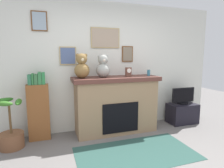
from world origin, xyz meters
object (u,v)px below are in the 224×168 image
Objects in this scene: mantel_clock at (128,72)px; teddy_bear_tan at (103,67)px; bookshelf at (39,109)px; tv_stand at (182,113)px; teddy_bear_brown at (82,67)px; fireplace at (116,104)px; potted_plant at (11,133)px; television at (183,96)px; candle_jar at (149,73)px.

teddy_bear_tan is (-0.52, 0.00, 0.10)m from mantel_clock.
tv_stand is at bearing -1.87° from bookshelf.
teddy_bear_brown is at bearing -6.81° from bookshelf.
fireplace is 3.76× the size of teddy_bear_brown.
teddy_bear_brown reaches higher than potted_plant.
bookshelf is 0.57m from potted_plant.
candle_jar reaches higher than television.
potted_plant is (-1.89, -0.12, -0.31)m from fireplace.
teddy_bear_tan is (1.62, 0.10, 1.06)m from potted_plant.
bookshelf is at bearing 176.84° from mantel_clock.
tv_stand is (3.07, -0.10, -0.35)m from bookshelf.
potted_plant is 3.51m from tv_stand.
teddy_bear_tan is at bearing -179.97° from candle_jar.
fireplace is 2.04× the size of potted_plant.
candle_jar is 0.68× the size of mantel_clock.
teddy_bear_brown is at bearing 179.85° from tv_stand.
teddy_bear_tan is (-1.88, 0.01, 1.09)m from tv_stand.
candle_jar is at bearing -2.46° from bookshelf.
teddy_bear_tan is at bearing -4.51° from bookshelf.
candle_jar is at bearing -1.42° from fireplace.
bookshelf is 1.09m from teddy_bear_brown.
potted_plant is 1.93× the size of teddy_bear_tan.
candle_jar reaches higher than fireplace.
mantel_clock reaches higher than bookshelf.
bookshelf is (-1.46, 0.08, 0.01)m from fireplace.
tv_stand is at bearing -0.43° from candle_jar.
teddy_bear_tan reaches higher than bookshelf.
fireplace is 2.99× the size of television.
fireplace is 3.94× the size of teddy_bear_tan.
potted_plant is 4.65× the size of mantel_clock.
television is at bearing 1.50° from potted_plant.
candle_jar is 0.27× the size of teddy_bear_brown.
television is at bearing -0.29° from mantel_clock.
potted_plant is at bearing -178.50° from television.
television is 1.06m from candle_jar.
bookshelf is at bearing 173.19° from teddy_bear_brown.
television is 1.48m from mantel_clock.
potted_plant is at bearing -175.34° from teddy_bear_brown.
television is at bearing -0.52° from candle_jar.
tv_stand is (1.61, -0.02, -0.34)m from fireplace.
teddy_bear_brown is (0.79, -0.09, 0.75)m from bookshelf.
fireplace reaches higher than potted_plant.
teddy_bear_tan is at bearing 0.00° from teddy_bear_brown.
potted_plant is 1.84× the size of teddy_bear_brown.
teddy_bear_tan is at bearing 179.93° from mantel_clock.
fireplace is 0.94m from candle_jar.
fireplace is at bearing -2.97° from bookshelf.
teddy_bear_brown is 1.05× the size of teddy_bear_tan.
mantel_clock is at bearing 2.63° from potted_plant.
teddy_bear_brown is at bearing -178.44° from fireplace.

